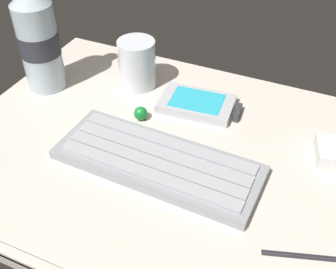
# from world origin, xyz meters

# --- Properties ---
(ground_plane) EXTENTS (0.64, 0.48, 0.03)m
(ground_plane) POSITION_xyz_m (0.00, -0.00, -0.01)
(ground_plane) COLOR beige
(keyboard) EXTENTS (0.29, 0.12, 0.02)m
(keyboard) POSITION_xyz_m (-0.00, -0.04, 0.01)
(keyboard) COLOR #93969B
(keyboard) RESTS_ON ground_plane
(handheld_device) EXTENTS (0.13, 0.09, 0.02)m
(handheld_device) POSITION_xyz_m (0.01, 0.12, 0.01)
(handheld_device) COLOR #B7BABF
(handheld_device) RESTS_ON ground_plane
(juice_cup) EXTENTS (0.06, 0.06, 0.09)m
(juice_cup) POSITION_xyz_m (-0.12, 0.14, 0.04)
(juice_cup) COLOR silver
(juice_cup) RESTS_ON ground_plane
(water_bottle) EXTENTS (0.07, 0.07, 0.21)m
(water_bottle) POSITION_xyz_m (-0.26, 0.07, 0.09)
(water_bottle) COLOR silver
(water_bottle) RESTS_ON ground_plane
(trackball_mouse) EXTENTS (0.02, 0.02, 0.02)m
(trackball_mouse) POSITION_xyz_m (-0.07, 0.05, 0.01)
(trackball_mouse) COLOR #198C33
(trackball_mouse) RESTS_ON ground_plane
(stylus_pen) EXTENTS (0.09, 0.04, 0.01)m
(stylus_pen) POSITION_xyz_m (0.21, -0.10, 0.00)
(stylus_pen) COLOR #26262B
(stylus_pen) RESTS_ON ground_plane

